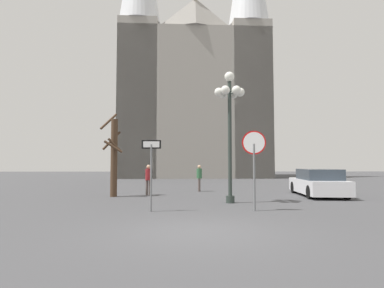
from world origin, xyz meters
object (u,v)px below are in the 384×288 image
(pedestrian_walking, at_px, (199,176))
(stop_sign, at_px, (254,154))
(bare_tree, at_px, (114,155))
(cathedral, at_px, (193,87))
(one_way_arrow_sign, at_px, (151,165))
(pedestrian_standing, at_px, (148,177))
(parked_car_near_white, at_px, (318,183))
(street_lamp, at_px, (230,108))

(pedestrian_walking, bearing_deg, stop_sign, -78.84)
(bare_tree, distance_m, pedestrian_walking, 5.46)
(stop_sign, height_order, pedestrian_walking, stop_sign)
(pedestrian_walking, bearing_deg, cathedral, 89.38)
(pedestrian_walking, bearing_deg, bare_tree, -146.46)
(cathedral, distance_m, stop_sign, 30.38)
(one_way_arrow_sign, distance_m, pedestrian_standing, 5.87)
(parked_car_near_white, bearing_deg, stop_sign, -130.47)
(cathedral, xyz_separation_m, street_lamp, (0.82, -26.58, -7.30))
(pedestrian_walking, bearing_deg, parked_car_near_white, -25.34)
(pedestrian_standing, bearing_deg, bare_tree, -157.67)
(bare_tree, height_order, parked_car_near_white, bare_tree)
(bare_tree, relative_size, pedestrian_standing, 2.70)
(stop_sign, bearing_deg, street_lamp, 102.90)
(street_lamp, bearing_deg, one_way_arrow_sign, -142.38)
(parked_car_near_white, relative_size, pedestrian_standing, 2.98)
(stop_sign, relative_size, street_lamp, 0.50)
(bare_tree, bearing_deg, parked_car_near_white, 0.68)
(bare_tree, distance_m, parked_car_near_white, 10.51)
(parked_car_near_white, xyz_separation_m, pedestrian_standing, (-8.74, 0.56, 0.30))
(one_way_arrow_sign, height_order, pedestrian_standing, one_way_arrow_sign)
(cathedral, height_order, pedestrian_standing, cathedral)
(stop_sign, height_order, street_lamp, street_lamp)
(street_lamp, xyz_separation_m, pedestrian_standing, (-3.82, 3.40, -3.06))
(street_lamp, distance_m, pedestrian_standing, 5.96)
(stop_sign, relative_size, pedestrian_walking, 1.80)
(stop_sign, xyz_separation_m, parked_car_near_white, (4.39, 5.15, -1.35))
(bare_tree, bearing_deg, stop_sign, -39.85)
(street_lamp, height_order, bare_tree, street_lamp)
(street_lamp, bearing_deg, stop_sign, -77.10)
(parked_car_near_white, height_order, pedestrian_walking, pedestrian_walking)
(cathedral, xyz_separation_m, stop_sign, (1.35, -28.89, -9.31))
(cathedral, relative_size, stop_sign, 12.51)
(pedestrian_standing, bearing_deg, parked_car_near_white, -3.69)
(street_lamp, relative_size, pedestrian_walking, 3.57)
(one_way_arrow_sign, relative_size, street_lamp, 0.44)
(cathedral, xyz_separation_m, parked_car_near_white, (5.74, -23.74, -10.65))
(pedestrian_standing, bearing_deg, street_lamp, -41.72)
(street_lamp, relative_size, pedestrian_standing, 3.53)
(one_way_arrow_sign, bearing_deg, bare_tree, 115.27)
(street_lamp, bearing_deg, bare_tree, 153.68)
(one_way_arrow_sign, relative_size, parked_car_near_white, 0.52)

